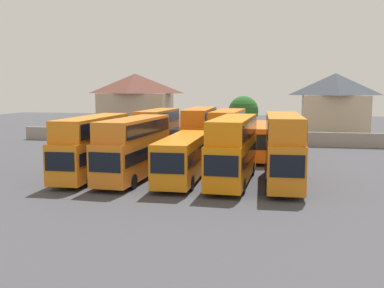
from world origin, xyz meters
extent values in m
plane|color=#424247|center=(0.00, 18.00, 0.00)|extent=(140.00, 140.00, 0.00)
cube|color=gray|center=(0.00, 23.09, 0.90)|extent=(56.00, 0.50, 1.80)
cube|color=orange|center=(-7.67, 0.33, 1.81)|extent=(2.79, 11.53, 2.91)
cube|color=black|center=(-7.49, -5.42, 2.16)|extent=(2.14, 0.15, 1.31)
cube|color=black|center=(-7.67, 0.33, 2.16)|extent=(2.80, 10.61, 0.92)
cube|color=orange|center=(-7.68, 0.61, 4.07)|extent=(2.72, 10.95, 1.60)
cube|color=black|center=(-7.68, 0.61, 4.07)|extent=(2.79, 10.38, 1.12)
cylinder|color=black|center=(-6.44, -3.19, 0.55)|extent=(0.33, 1.11, 1.10)
cylinder|color=black|center=(-8.68, -3.26, 0.55)|extent=(0.33, 1.11, 1.10)
cylinder|color=black|center=(-6.66, 3.91, 0.55)|extent=(0.33, 1.11, 1.10)
cylinder|color=black|center=(-8.90, 3.84, 0.55)|extent=(0.33, 1.11, 1.10)
cube|color=orange|center=(-4.01, -0.12, 1.86)|extent=(3.02, 10.69, 3.00)
cube|color=black|center=(-4.23, -5.43, 2.22)|extent=(2.27, 0.17, 1.35)
cube|color=black|center=(-4.01, -0.12, 2.22)|extent=(3.02, 9.84, 0.94)
cube|color=orange|center=(-4.00, 0.15, 4.09)|extent=(2.94, 10.16, 1.47)
cube|color=black|center=(-4.00, 0.15, 4.09)|extent=(3.01, 9.63, 1.03)
cylinder|color=black|center=(-2.96, -3.45, 0.55)|extent=(0.34, 1.11, 1.10)
cylinder|color=black|center=(-5.33, -3.35, 0.55)|extent=(0.34, 1.11, 1.10)
cylinder|color=black|center=(-2.69, 3.12, 0.55)|extent=(0.34, 1.11, 1.10)
cylinder|color=black|center=(-5.06, 3.21, 0.55)|extent=(0.34, 1.11, 1.10)
cube|color=orange|center=(-0.08, 0.30, 1.89)|extent=(2.81, 10.95, 3.07)
cube|color=black|center=(0.03, -5.17, 2.26)|extent=(2.28, 0.13, 1.38)
cube|color=black|center=(-0.08, 0.30, 2.26)|extent=(2.83, 10.08, 0.97)
cylinder|color=black|center=(1.18, -3.05, 0.55)|extent=(0.32, 1.11, 1.10)
cylinder|color=black|center=(-1.20, -3.10, 0.55)|extent=(0.32, 1.11, 1.10)
cylinder|color=black|center=(1.04, 3.70, 0.55)|extent=(0.32, 1.11, 1.10)
cylinder|color=black|center=(-1.34, 3.65, 0.55)|extent=(0.32, 1.11, 1.10)
cube|color=orange|center=(3.74, 0.16, 1.87)|extent=(2.84, 10.89, 3.02)
cube|color=black|center=(3.59, -5.27, 2.23)|extent=(2.23, 0.14, 1.36)
cube|color=black|center=(3.74, 0.16, 2.23)|extent=(2.85, 10.02, 0.95)
cube|color=orange|center=(3.75, 0.43, 4.17)|extent=(2.77, 10.35, 1.58)
cube|color=black|center=(3.75, 0.43, 4.17)|extent=(2.85, 9.81, 1.11)
cylinder|color=black|center=(4.81, -3.22, 0.55)|extent=(0.33, 1.11, 1.10)
cylinder|color=black|center=(2.48, -3.16, 0.55)|extent=(0.33, 1.11, 1.10)
cylinder|color=black|center=(5.00, 3.48, 0.55)|extent=(0.33, 1.11, 1.10)
cylinder|color=black|center=(2.67, 3.55, 0.55)|extent=(0.33, 1.11, 1.10)
cube|color=orange|center=(7.46, 0.11, 1.94)|extent=(2.93, 10.37, 3.16)
cube|color=black|center=(7.70, -5.04, 2.32)|extent=(2.15, 0.18, 1.42)
cube|color=black|center=(7.46, 0.11, 2.32)|extent=(2.93, 9.55, 1.00)
cube|color=orange|center=(7.44, 0.37, 4.36)|extent=(2.85, 9.85, 1.69)
cube|color=black|center=(7.44, 0.37, 4.36)|extent=(2.92, 9.34, 1.18)
cylinder|color=black|center=(8.73, -3.01, 0.55)|extent=(0.35, 1.11, 1.10)
cylinder|color=black|center=(6.49, -3.12, 0.55)|extent=(0.35, 1.11, 1.10)
cylinder|color=black|center=(8.42, 3.34, 0.55)|extent=(0.35, 1.11, 1.10)
cylinder|color=black|center=(6.18, 3.23, 0.55)|extent=(0.35, 1.11, 1.10)
cube|color=orange|center=(-5.99, 13.39, 1.83)|extent=(2.54, 10.15, 2.94)
cube|color=black|center=(-6.02, 8.30, 2.18)|extent=(2.18, 0.09, 1.32)
cube|color=black|center=(-5.99, 13.39, 2.18)|extent=(2.57, 9.34, 0.93)
cube|color=orange|center=(-5.99, 13.64, 4.06)|extent=(2.48, 9.64, 1.53)
cube|color=black|center=(-5.99, 13.64, 4.06)|extent=(2.57, 9.14, 1.07)
cylinder|color=black|center=(-4.87, 10.24, 0.55)|extent=(0.31, 1.10, 1.10)
cylinder|color=black|center=(-7.15, 10.25, 0.55)|extent=(0.31, 1.10, 1.10)
cylinder|color=black|center=(-4.83, 16.53, 0.55)|extent=(0.31, 1.10, 1.10)
cylinder|color=black|center=(-7.12, 16.54, 0.55)|extent=(0.31, 1.10, 1.10)
cube|color=orange|center=(-1.29, 13.37, 1.89)|extent=(2.89, 10.79, 3.07)
cube|color=black|center=(-1.07, 8.01, 2.26)|extent=(2.16, 0.17, 1.38)
cube|color=black|center=(-1.29, 13.37, 2.26)|extent=(2.90, 9.93, 0.97)
cube|color=orange|center=(-1.31, 13.64, 4.23)|extent=(2.82, 10.25, 1.60)
cube|color=black|center=(-1.31, 13.64, 4.23)|extent=(2.89, 9.72, 1.12)
cylinder|color=black|center=(-0.03, 10.11, 0.55)|extent=(0.35, 1.11, 1.10)
cylinder|color=black|center=(-2.28, 10.01, 0.55)|extent=(0.35, 1.11, 1.10)
cylinder|color=black|center=(-0.31, 16.73, 0.55)|extent=(0.35, 1.11, 1.10)
cylinder|color=black|center=(-2.56, 16.64, 0.55)|extent=(0.35, 1.11, 1.10)
cube|color=orange|center=(1.78, 12.81, 1.88)|extent=(2.80, 10.30, 3.04)
cube|color=black|center=(1.67, 7.67, 2.24)|extent=(2.26, 0.13, 1.37)
cube|color=black|center=(1.78, 12.81, 2.24)|extent=(2.82, 9.48, 0.96)
cube|color=orange|center=(1.79, 13.07, 4.14)|extent=(2.74, 9.78, 1.48)
cube|color=black|center=(1.79, 13.07, 4.14)|extent=(2.82, 9.27, 1.04)
cylinder|color=black|center=(2.89, 9.61, 0.55)|extent=(0.33, 1.11, 1.10)
cylinder|color=black|center=(0.53, 9.66, 0.55)|extent=(0.33, 1.11, 1.10)
cylinder|color=black|center=(3.04, 15.96, 0.55)|extent=(0.33, 1.11, 1.10)
cylinder|color=black|center=(0.68, 16.01, 0.55)|extent=(0.33, 1.11, 1.10)
cube|color=orange|center=(5.56, 13.15, 1.92)|extent=(2.91, 11.81, 3.13)
cube|color=black|center=(5.78, 7.27, 2.30)|extent=(2.19, 0.16, 1.41)
cube|color=black|center=(5.56, 13.15, 2.30)|extent=(2.92, 10.88, 0.98)
cylinder|color=black|center=(6.84, 9.56, 0.55)|extent=(0.34, 1.11, 1.10)
cylinder|color=black|center=(4.55, 9.48, 0.55)|extent=(0.34, 1.11, 1.10)
cylinder|color=black|center=(6.58, 16.83, 0.55)|extent=(0.34, 1.11, 1.10)
cylinder|color=black|center=(4.29, 16.75, 0.55)|extent=(0.34, 1.11, 1.10)
cube|color=tan|center=(-13.90, 29.17, 3.22)|extent=(9.96, 6.08, 6.45)
pyramid|color=brown|center=(-13.90, 29.17, 7.88)|extent=(10.46, 6.38, 2.86)
cube|color=#C6B293|center=(14.27, 30.15, 3.13)|extent=(8.44, 6.73, 6.25)
pyramid|color=#3D424C|center=(14.27, 30.15, 7.73)|extent=(8.86, 7.07, 2.95)
cylinder|color=brown|center=(2.27, 25.59, 1.42)|extent=(0.40, 0.40, 2.84)
sphere|color=#235B23|center=(2.27, 25.59, 4.22)|extent=(3.92, 3.92, 3.92)
camera|label=1|loc=(7.32, -32.43, 7.09)|focal=40.97mm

